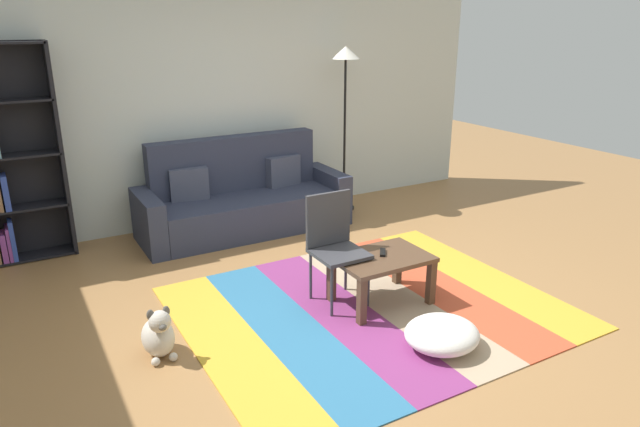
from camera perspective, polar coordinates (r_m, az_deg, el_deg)
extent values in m
plane|color=#9E7042|center=(4.76, 1.89, -8.89)|extent=(14.00, 14.00, 0.00)
cube|color=silver|center=(6.58, -9.86, 11.00)|extent=(6.80, 0.10, 2.70)
cube|color=gold|center=(4.22, -9.03, -13.04)|extent=(0.48, 2.42, 0.01)
cube|color=teal|center=(4.38, -3.03, -11.53)|extent=(0.48, 2.42, 0.01)
cube|color=#843370|center=(4.58, 2.43, -10.03)|extent=(0.48, 2.42, 0.01)
cube|color=tan|center=(4.82, 7.33, -8.60)|extent=(0.48, 2.42, 0.01)
cube|color=#C64C2D|center=(5.10, 11.70, -7.26)|extent=(0.48, 2.42, 0.01)
cube|color=gold|center=(5.41, 15.57, -6.03)|extent=(0.48, 2.42, 0.01)
cube|color=#2D3347|center=(6.29, -7.42, -0.01)|extent=(1.90, 0.80, 0.40)
cube|color=#2D3347|center=(6.42, -8.64, 4.97)|extent=(1.90, 0.20, 0.60)
cube|color=#2D3347|center=(5.98, -16.68, -0.87)|extent=(0.18, 0.80, 0.56)
cube|color=#2D3347|center=(6.71, 0.77, 2.06)|extent=(0.18, 0.80, 0.56)
cube|color=#42475B|center=(6.18, -12.92, 2.81)|extent=(0.42, 0.19, 0.36)
cube|color=#42475B|center=(6.56, -3.72, 4.18)|extent=(0.42, 0.19, 0.36)
cube|color=black|center=(6.03, -24.43, 5.68)|extent=(0.04, 0.28, 2.03)
cube|color=black|center=(6.14, -28.56, 5.28)|extent=(0.90, 0.01, 2.03)
cube|color=black|center=(6.28, -27.10, -3.82)|extent=(0.86, 0.28, 0.02)
cube|color=black|center=(6.13, -27.78, 0.51)|extent=(0.86, 0.28, 0.02)
cube|color=black|center=(6.01, -28.50, 5.04)|extent=(0.86, 0.28, 0.02)
cube|color=black|center=(5.93, -29.26, 9.72)|extent=(0.86, 0.28, 0.02)
cube|color=purple|center=(6.21, -28.95, -2.89)|extent=(0.05, 0.21, 0.28)
cube|color=purple|center=(6.21, -28.57, -2.58)|extent=(0.03, 0.23, 0.33)
cube|color=#334CB2|center=(6.17, -28.26, -2.34)|extent=(0.04, 0.18, 0.39)
cube|color=#334CB2|center=(6.05, -28.82, 1.89)|extent=(0.05, 0.20, 0.33)
cube|color=#513826|center=(4.63, 6.17, -4.42)|extent=(0.75, 0.53, 0.04)
cube|color=#513826|center=(4.37, 4.18, -8.75)|extent=(0.06, 0.06, 0.37)
cube|color=#513826|center=(4.74, 11.00, -6.75)|extent=(0.06, 0.06, 0.37)
cube|color=#513826|center=(4.71, 1.14, -6.57)|extent=(0.06, 0.06, 0.37)
cube|color=#513826|center=(5.06, 7.72, -4.90)|extent=(0.06, 0.06, 0.37)
ellipsoid|color=white|center=(4.20, 12.04, -11.68)|extent=(0.54, 0.50, 0.21)
ellipsoid|color=beige|center=(4.19, -15.82, -11.77)|extent=(0.22, 0.30, 0.26)
sphere|color=beige|center=(4.02, -15.66, -10.31)|extent=(0.15, 0.15, 0.15)
ellipsoid|color=#5B5750|center=(3.97, -15.43, -10.82)|extent=(0.06, 0.07, 0.05)
ellipsoid|color=#5B5750|center=(4.00, -16.54, -9.67)|extent=(0.05, 0.04, 0.08)
ellipsoid|color=#5B5750|center=(4.02, -15.07, -9.38)|extent=(0.05, 0.04, 0.08)
sphere|color=beige|center=(4.12, -16.04, -14.01)|extent=(0.06, 0.06, 0.06)
sphere|color=beige|center=(4.14, -14.39, -13.66)|extent=(0.06, 0.06, 0.06)
cylinder|color=black|center=(7.05, 2.36, 0.59)|extent=(0.26, 0.26, 0.02)
cylinder|color=black|center=(6.82, 2.46, 7.73)|extent=(0.03, 0.03, 1.76)
cone|color=white|center=(6.70, 2.58, 15.72)|extent=(0.32, 0.32, 0.14)
cube|color=black|center=(4.66, 6.27, -3.87)|extent=(0.12, 0.15, 0.02)
cube|color=#38383D|center=(4.58, 1.95, -4.01)|extent=(0.40, 0.40, 0.03)
cube|color=#38383D|center=(4.63, 0.82, -0.52)|extent=(0.40, 0.03, 0.44)
cylinder|color=#38383D|center=(4.46, 1.19, -7.87)|extent=(0.02, 0.02, 0.42)
cylinder|color=#38383D|center=(4.62, 4.84, -6.91)|extent=(0.02, 0.02, 0.42)
cylinder|color=#38383D|center=(4.72, -0.93, -6.26)|extent=(0.02, 0.02, 0.42)
cylinder|color=#38383D|center=(4.88, 2.58, -5.42)|extent=(0.02, 0.02, 0.42)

